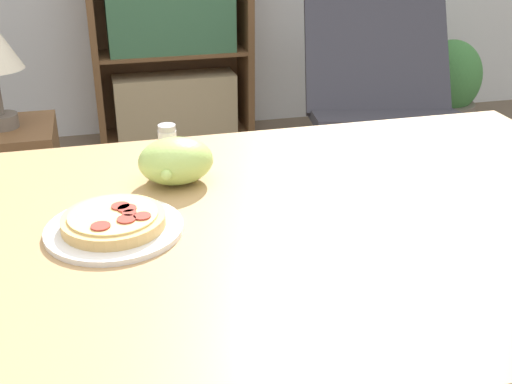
{
  "coord_description": "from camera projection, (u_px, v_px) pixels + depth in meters",
  "views": [
    {
      "loc": [
        -0.4,
        -1.06,
        1.28
      ],
      "look_at": [
        -0.15,
        -0.1,
        0.82
      ],
      "focal_mm": 45.0,
      "sensor_mm": 36.0,
      "label": 1
    }
  ],
  "objects": [
    {
      "name": "dining_table",
      "position": [
        295.0,
        262.0,
        1.17
      ],
      "size": [
        1.39,
        0.92,
        0.76
      ],
      "color": "tan",
      "rests_on": "ground_plane"
    },
    {
      "name": "pizza_on_plate",
      "position": [
        114.0,
        224.0,
        1.08
      ],
      "size": [
        0.23,
        0.23,
        0.04
      ],
      "color": "white",
      "rests_on": "dining_table"
    },
    {
      "name": "grape_bunch",
      "position": [
        176.0,
        161.0,
        1.25
      ],
      "size": [
        0.15,
        0.13,
        0.09
      ],
      "color": "#A8CC66",
      "rests_on": "dining_table"
    },
    {
      "name": "salt_shaker",
      "position": [
        167.0,
        139.0,
        1.4
      ],
      "size": [
        0.04,
        0.04,
        0.07
      ],
      "color": "white",
      "rests_on": "dining_table"
    },
    {
      "name": "lounge_chair_far",
      "position": [
        378.0,
        125.0,
        3.02
      ],
      "size": [
        0.82,
        0.9,
        0.88
      ],
      "rotation": [
        0.0,
        0.0,
        -0.24
      ],
      "color": "slate",
      "rests_on": "ground_plane"
    },
    {
      "name": "bookshelf",
      "position": [
        170.0,
        17.0,
        3.43
      ],
      "size": [
        0.86,
        0.3,
        1.43
      ],
      "color": "brown",
      "rests_on": "ground_plane"
    },
    {
      "name": "side_table",
      "position": [
        15.0,
        195.0,
        2.37
      ],
      "size": [
        0.34,
        0.34,
        0.53
      ],
      "color": "brown",
      "rests_on": "ground_plane"
    },
    {
      "name": "potted_plant_floor",
      "position": [
        448.0,
        88.0,
        3.67
      ],
      "size": [
        0.37,
        0.32,
        0.54
      ],
      "color": "#70665B",
      "rests_on": "ground_plane"
    }
  ]
}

